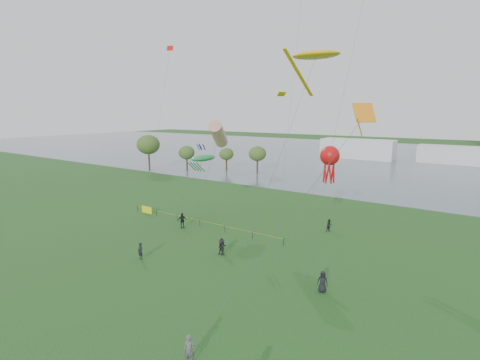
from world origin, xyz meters
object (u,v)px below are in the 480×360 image
Objects in this scene: fence at (166,214)px; kite_octopus at (330,156)px; kite_stingray at (315,55)px; kite_flyer at (189,350)px.

kite_octopus reaches higher than fence.
kite_flyer is at bearing -77.70° from kite_stingray.
kite_octopus is at bearing 6.21° from fence.
kite_flyer is 0.09× the size of kite_stingray.
kite_stingray is (-3.07, 24.76, 19.65)m from kite_flyer.
kite_flyer is at bearing -89.28° from kite_octopus.
kite_octopus is at bearing -36.42° from kite_stingray.
fence is at bearing -159.32° from kite_stingray.
kite_flyer is 23.71m from kite_octopus.
fence is 1.14× the size of kite_stingray.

